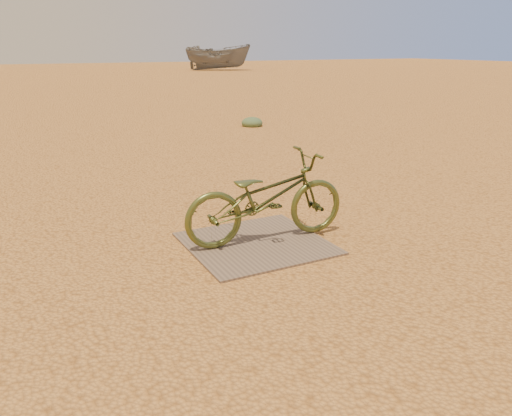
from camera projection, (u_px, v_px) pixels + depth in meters
name	position (u px, v px, depth m)	size (l,w,h in m)	color
ground	(255.00, 240.00, 5.35)	(120.00, 120.00, 0.00)	#D48F45
plywood_board	(256.00, 243.00, 5.24)	(1.40, 1.34, 0.02)	brown
bicycle	(266.00, 198.00, 5.17)	(0.62, 1.77, 0.93)	#495324
boat_mid_right	(218.00, 57.00, 42.09)	(2.06, 5.49, 2.12)	slate
boat_far_right	(228.00, 61.00, 53.74)	(2.96, 4.14, 0.86)	silver
kale_b	(252.00, 126.00, 12.95)	(0.55, 0.55, 0.30)	#516743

